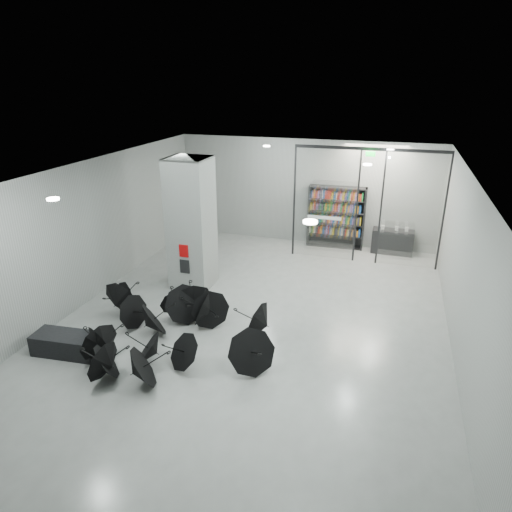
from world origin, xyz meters
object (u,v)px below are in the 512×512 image
(bookshelf, at_px, (336,217))
(shop_counter, at_px, (392,242))
(bench, at_px, (67,344))
(column, at_px, (191,224))
(umbrella_cluster, at_px, (168,330))

(bookshelf, bearing_deg, shop_counter, -3.73)
(bench, relative_size, bookshelf, 0.66)
(column, height_order, umbrella_cluster, column)
(bookshelf, bearing_deg, umbrella_cluster, -112.09)
(shop_counter, height_order, umbrella_cluster, umbrella_cluster)
(bookshelf, bearing_deg, column, -130.15)
(bookshelf, relative_size, shop_counter, 1.58)
(column, distance_m, umbrella_cluster, 3.78)
(bookshelf, distance_m, shop_counter, 2.27)
(umbrella_cluster, bearing_deg, column, 103.44)
(bench, height_order, shop_counter, shop_counter)
(bench, distance_m, umbrella_cluster, 2.39)
(shop_counter, distance_m, umbrella_cluster, 9.47)
(bench, distance_m, shop_counter, 11.63)
(bookshelf, height_order, shop_counter, bookshelf)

